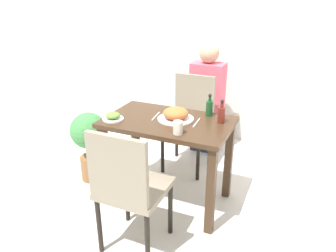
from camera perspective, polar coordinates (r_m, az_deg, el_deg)
The scene contains 14 objects.
ground_plane at distance 2.89m, azimuth 0.00°, elevation -12.52°, with size 16.00×16.00×0.00m, color silver.
wall_back at distance 3.76m, azimuth 9.47°, elevation 16.90°, with size 8.00×0.05×2.60m.
dining_table at distance 2.59m, azimuth 0.00°, elevation -1.71°, with size 0.98×0.61×0.73m.
chair_near at distance 2.13m, azimuth -6.93°, elevation -10.22°, with size 0.42×0.42×0.91m.
chair_far at distance 3.19m, azimuth 3.89°, elevation 1.60°, with size 0.42×0.42×0.91m.
food_plate at distance 2.53m, azimuth 1.36°, elevation 2.03°, with size 0.28×0.28×0.10m.
side_plate at distance 2.57m, azimuth -9.58°, elevation 1.63°, with size 0.16×0.16×0.06m.
drink_cup at distance 2.28m, azimuth 1.74°, elevation -0.29°, with size 0.07×0.07×0.09m.
sauce_bottle at distance 2.49m, azimuth 9.28°, elevation 2.10°, with size 0.06×0.06×0.18m.
condiment_bottle at distance 2.62m, azimuth 7.22°, elevation 3.23°, with size 0.06×0.06×0.18m.
fork_utensil at distance 2.61m, azimuth -2.13°, elevation 1.73°, with size 0.03×0.19×0.00m.
spoon_utensil at distance 2.49m, azimuth 4.99°, elevation 0.57°, with size 0.02×0.18×0.00m.
potted_plant_left at distance 3.05m, azimuth -13.53°, elevation -2.21°, with size 0.33×0.33×0.66m.
person_figure at distance 3.51m, azimuth 6.80°, elevation 4.59°, with size 0.34×0.22×1.17m.
Camera 1 is at (0.95, -2.15, 1.67)m, focal length 35.00 mm.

